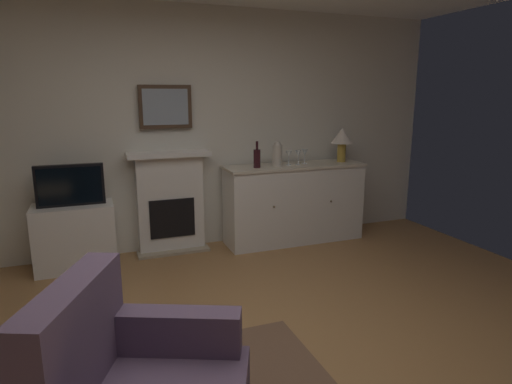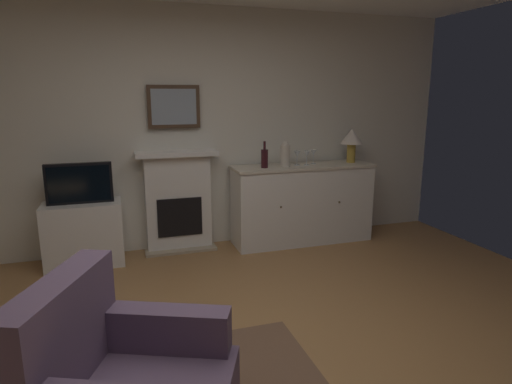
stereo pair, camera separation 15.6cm
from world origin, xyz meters
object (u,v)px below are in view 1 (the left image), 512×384
at_px(fireplace_unit, 170,202).
at_px(framed_picture, 165,107).
at_px(table_lamp, 342,138).
at_px(wine_glass_right, 305,153).
at_px(sideboard_cabinet, 294,203).
at_px(wine_glass_center, 298,154).
at_px(wine_bottle, 257,158).
at_px(vase_decorative, 277,154).
at_px(tv_cabinet, 75,237).
at_px(wine_glass_left, 289,154).
at_px(tv_set, 70,185).

relative_size(fireplace_unit, framed_picture, 2.00).
xyz_separation_m(table_lamp, wine_glass_right, (-0.47, 0.03, -0.16)).
bearing_deg(framed_picture, table_lamp, -6.31).
bearing_deg(sideboard_cabinet, wine_glass_center, -40.95).
bearing_deg(wine_bottle, vase_decorative, -0.19).
bearing_deg(framed_picture, vase_decorative, -13.20).
bearing_deg(vase_decorative, tv_cabinet, 178.26).
xyz_separation_m(fireplace_unit, wine_glass_left, (1.32, -0.18, 0.48)).
bearing_deg(wine_glass_right, sideboard_cabinet, -167.65).
height_order(wine_bottle, tv_set, wine_bottle).
bearing_deg(fireplace_unit, framed_picture, 90.00).
distance_m(wine_glass_right, vase_decorative, 0.39).
xyz_separation_m(framed_picture, tv_set, (-0.98, -0.23, -0.72)).
distance_m(table_lamp, wine_glass_center, 0.60).
xyz_separation_m(wine_glass_right, vase_decorative, (-0.38, -0.08, 0.02)).
distance_m(sideboard_cabinet, wine_bottle, 0.74).
bearing_deg(table_lamp, vase_decorative, -176.64).
relative_size(fireplace_unit, tv_set, 1.77).
bearing_deg(wine_glass_left, wine_glass_center, -9.76).
xyz_separation_m(sideboard_cabinet, tv_set, (-2.38, -0.01, 0.39)).
bearing_deg(wine_glass_right, table_lamp, -3.72).
bearing_deg(wine_bottle, table_lamp, 2.58).
relative_size(fireplace_unit, wine_glass_right, 6.67).
bearing_deg(framed_picture, wine_glass_left, -9.84).
xyz_separation_m(fireplace_unit, sideboard_cabinet, (1.40, -0.18, -0.09)).
relative_size(fireplace_unit, wine_bottle, 3.79).
height_order(wine_glass_left, wine_glass_right, same).
bearing_deg(wine_bottle, fireplace_unit, 166.19).
bearing_deg(fireplace_unit, table_lamp, -5.03).
height_order(wine_bottle, vase_decorative, wine_bottle).
xyz_separation_m(framed_picture, wine_glass_center, (1.43, -0.25, -0.53)).
height_order(table_lamp, wine_bottle, table_lamp).
bearing_deg(tv_set, tv_cabinet, 90.00).
relative_size(wine_glass_right, vase_decorative, 0.59).
distance_m(fireplace_unit, framed_picture, 1.02).
relative_size(framed_picture, wine_glass_left, 3.33).
xyz_separation_m(table_lamp, vase_decorative, (-0.85, -0.05, -0.14)).
height_order(fireplace_unit, wine_bottle, wine_bottle).
xyz_separation_m(wine_bottle, wine_glass_left, (0.40, 0.04, 0.01)).
height_order(framed_picture, wine_glass_right, framed_picture).
bearing_deg(wine_glass_left, sideboard_cabinet, 4.88).
relative_size(sideboard_cabinet, wine_glass_center, 9.91).
xyz_separation_m(fireplace_unit, tv_set, (-0.98, -0.19, 0.30)).
relative_size(table_lamp, vase_decorative, 1.42).
bearing_deg(table_lamp, sideboard_cabinet, -180.00).
height_order(fireplace_unit, tv_cabinet, fireplace_unit).
bearing_deg(vase_decorative, table_lamp, 3.36).
height_order(framed_picture, vase_decorative, framed_picture).
relative_size(sideboard_cabinet, vase_decorative, 5.82).
bearing_deg(wine_glass_right, wine_glass_left, -170.34).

